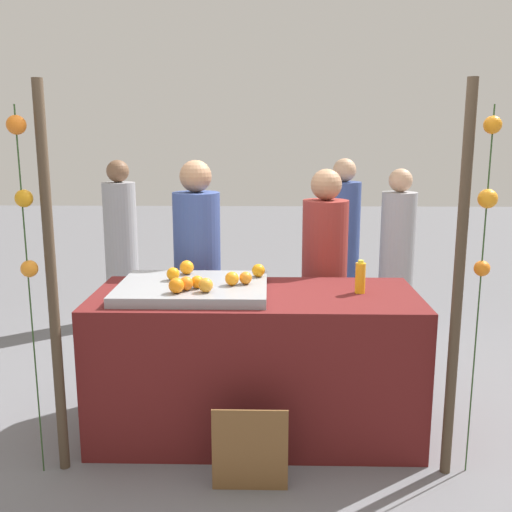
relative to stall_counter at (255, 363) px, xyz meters
name	(u,v)px	position (x,y,z in m)	size (l,w,h in m)	color
ground_plane	(255,429)	(0.00, 0.00, -0.45)	(24.00, 24.00, 0.00)	slate
stall_counter	(255,363)	(0.00, 0.00, 0.00)	(1.97, 0.83, 0.90)	#5B1919
orange_tray	(193,288)	(-0.38, 0.00, 0.48)	(0.89, 0.70, 0.06)	gray
orange_0	(197,282)	(-0.34, -0.12, 0.55)	(0.08, 0.08, 0.08)	orange
orange_1	(186,283)	(-0.40, -0.16, 0.55)	(0.08, 0.08, 0.08)	orange
orange_2	(187,267)	(-0.45, 0.24, 0.55)	(0.09, 0.09, 0.09)	orange
orange_3	(176,286)	(-0.44, -0.23, 0.55)	(0.09, 0.09, 0.09)	orange
orange_4	(232,279)	(-0.14, -0.04, 0.55)	(0.08, 0.08, 0.08)	orange
orange_5	(246,278)	(-0.06, -0.01, 0.55)	(0.08, 0.08, 0.08)	orange
orange_6	(173,274)	(-0.51, 0.07, 0.55)	(0.08, 0.08, 0.08)	orange
orange_7	(258,270)	(0.01, 0.18, 0.55)	(0.08, 0.08, 0.08)	orange
orange_8	(206,285)	(-0.28, -0.20, 0.55)	(0.08, 0.08, 0.08)	orange
juice_bottle	(360,278)	(0.63, 0.02, 0.54)	(0.06, 0.06, 0.20)	#F3A218
chalkboard_sign	(250,450)	(-0.01, -0.64, -0.23)	(0.40, 0.03, 0.47)	brown
vendor_left	(198,285)	(-0.43, 0.67, 0.33)	(0.34, 0.34, 1.67)	#384C8C
vendor_right	(324,289)	(0.48, 0.66, 0.30)	(0.32, 0.32, 1.61)	maroon
crowd_person_0	(397,260)	(1.25, 1.80, 0.27)	(0.31, 0.31, 1.55)	#99999E
crowd_person_1	(342,250)	(0.79, 2.12, 0.31)	(0.33, 0.33, 1.63)	#384C8C
crowd_person_2	(121,247)	(-1.38, 2.24, 0.30)	(0.32, 0.32, 1.61)	#99999E
canopy_post_left	(52,286)	(-1.07, -0.45, 0.61)	(0.06, 0.06, 2.12)	#473828
canopy_post_right	(458,288)	(1.07, -0.45, 0.61)	(0.06, 0.06, 2.12)	#473828
garland_strand_left	(23,198)	(-1.17, -0.49, 1.08)	(0.10, 0.10, 1.99)	#2D4C23
garland_strand_right	(487,199)	(1.19, -0.44, 1.07)	(0.10, 0.10, 1.99)	#2D4C23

